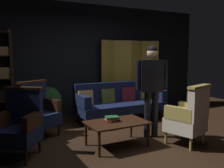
{
  "coord_description": "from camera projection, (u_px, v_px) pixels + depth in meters",
  "views": [
    {
      "loc": [
        -2.28,
        -3.55,
        1.55
      ],
      "look_at": [
        0.0,
        0.8,
        0.95
      ],
      "focal_mm": 39.86,
      "sensor_mm": 36.0,
      "label": 1
    }
  ],
  "objects": [
    {
      "name": "armchair_wing_right",
      "position": [
        20.0,
        124.0,
        3.74
      ],
      "size": [
        0.81,
        0.8,
        1.04
      ],
      "color": "black",
      "rests_on": "ground_plane"
    },
    {
      "name": "book_tan_leather",
      "position": [
        112.0,
        119.0,
        4.17
      ],
      "size": [
        0.21,
        0.14,
        0.02
      ],
      "primitive_type": "cube",
      "rotation": [
        0.0,
        0.0,
        -0.0
      ],
      "color": "#9E7A47",
      "rests_on": "book_red_leather"
    },
    {
      "name": "velvet_couch",
      "position": [
        120.0,
        101.0,
        5.84
      ],
      "size": [
        2.12,
        0.78,
        0.88
      ],
      "color": "black",
      "rests_on": "ground_plane"
    },
    {
      "name": "back_wall",
      "position": [
        82.0,
        60.0,
        6.35
      ],
      "size": [
        7.2,
        0.1,
        2.8
      ],
      "primitive_type": "cube",
      "color": "black",
      "rests_on": "ground_plane"
    },
    {
      "name": "potted_plant",
      "position": [
        49.0,
        103.0,
        5.39
      ],
      "size": [
        0.55,
        0.55,
        0.84
      ],
      "color": "brown",
      "rests_on": "ground_plane"
    },
    {
      "name": "folding_screen",
      "position": [
        129.0,
        75.0,
        6.75
      ],
      "size": [
        1.7,
        0.34,
        1.9
      ],
      "color": "#B29338",
      "rests_on": "ground_plane"
    },
    {
      "name": "coffee_table",
      "position": [
        117.0,
        124.0,
        4.15
      ],
      "size": [
        1.0,
        0.64,
        0.42
      ],
      "color": "black",
      "rests_on": "ground_plane"
    },
    {
      "name": "book_red_leather",
      "position": [
        112.0,
        121.0,
        4.17
      ],
      "size": [
        0.23,
        0.21,
        0.03
      ],
      "primitive_type": "cube",
      "rotation": [
        0.0,
        0.0,
        0.22
      ],
      "color": "maroon",
      "rests_on": "coffee_table"
    },
    {
      "name": "standing_figure",
      "position": [
        152.0,
        83.0,
        4.55
      ],
      "size": [
        0.54,
        0.37,
        1.7
      ],
      "color": "black",
      "rests_on": "ground_plane"
    },
    {
      "name": "ground_plane",
      "position": [
        133.0,
        142.0,
        4.36
      ],
      "size": [
        10.0,
        10.0,
        0.0
      ],
      "primitive_type": "plane",
      "color": "black"
    },
    {
      "name": "armchair_wing_left",
      "position": [
        38.0,
        110.0,
        4.67
      ],
      "size": [
        0.77,
        0.77,
        1.04
      ],
      "color": "black",
      "rests_on": "ground_plane"
    },
    {
      "name": "armchair_gilt_accent",
      "position": [
        189.0,
        117.0,
        4.21
      ],
      "size": [
        0.73,
        0.73,
        1.04
      ],
      "color": "tan",
      "rests_on": "ground_plane"
    },
    {
      "name": "book_green_cloth",
      "position": [
        112.0,
        117.0,
        4.17
      ],
      "size": [
        0.25,
        0.21,
        0.03
      ],
      "primitive_type": "cube",
      "rotation": [
        0.0,
        0.0,
        -0.22
      ],
      "color": "#1E4C28",
      "rests_on": "book_tan_leather"
    }
  ]
}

